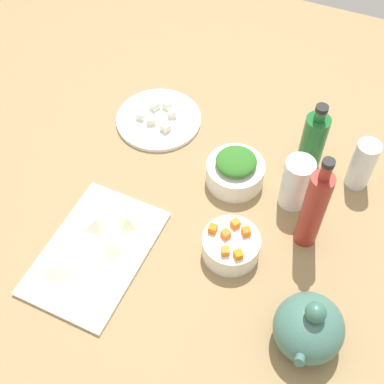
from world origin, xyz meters
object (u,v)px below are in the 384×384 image
at_px(cutting_board, 96,252).
at_px(bowl_greens, 235,173).
at_px(bowl_carrots, 231,246).
at_px(bottle_0, 313,142).
at_px(drinking_glass_1, 296,183).
at_px(plate_tofu, 159,119).
at_px(teapot, 309,328).
at_px(bottle_1, 314,209).
at_px(drinking_glass_0, 362,164).

distance_m(cutting_board, bowl_greens, 0.40).
relative_size(bowl_greens, bowl_carrots, 1.10).
relative_size(bottle_0, drinking_glass_1, 1.43).
distance_m(bottle_0, drinking_glass_1, 0.13).
height_order(plate_tofu, teapot, teapot).
height_order(bottle_1, drinking_glass_0, bottle_1).
xyz_separation_m(plate_tofu, bottle_0, (-0.01, 0.43, 0.08)).
bearing_deg(bowl_greens, cutting_board, -34.32).
bearing_deg(bottle_0, plate_tofu, -89.02).
xyz_separation_m(bowl_carrots, drinking_glass_0, (-0.32, 0.23, 0.04)).
xyz_separation_m(bowl_greens, drinking_glass_0, (-0.12, 0.29, 0.04)).
bearing_deg(drinking_glass_0, cutting_board, -49.14).
relative_size(cutting_board, drinking_glass_0, 2.40).
bearing_deg(teapot, bottle_0, -165.41).
xyz_separation_m(teapot, drinking_glass_1, (-0.34, -0.12, 0.01)).
bearing_deg(bottle_1, teapot, 15.29).
bearing_deg(cutting_board, bottle_0, 139.81).
relative_size(cutting_board, bowl_carrots, 2.55).
xyz_separation_m(bowl_carrots, bottle_0, (-0.33, 0.09, 0.06)).
bearing_deg(cutting_board, bottle_1, 117.70).
distance_m(cutting_board, drinking_glass_1, 0.50).
height_order(plate_tofu, bowl_carrots, bowl_carrots).
xyz_separation_m(plate_tofu, bowl_carrots, (0.32, 0.33, 0.02)).
xyz_separation_m(drinking_glass_0, drinking_glass_1, (0.12, -0.13, 0.00)).
height_order(plate_tofu, drinking_glass_1, drinking_glass_1).
xyz_separation_m(bowl_greens, teapot, (0.34, 0.28, 0.03)).
distance_m(bowl_carrots, drinking_glass_1, 0.22).
relative_size(bowl_greens, teapot, 0.89).
xyz_separation_m(cutting_board, bottle_1, (-0.23, 0.44, 0.12)).
relative_size(bottle_0, drinking_glass_0, 1.48).
relative_size(plate_tofu, bottle_0, 1.13).
distance_m(teapot, drinking_glass_0, 0.46).
bearing_deg(cutting_board, plate_tofu, -174.23).
relative_size(bowl_carrots, bottle_0, 0.63).
bearing_deg(bottle_1, cutting_board, -62.30).
bearing_deg(drinking_glass_1, bowl_greens, -91.95).
bearing_deg(bottle_0, bottle_1, 13.83).
height_order(teapot, bottle_0, bottle_0).
bearing_deg(bowl_carrots, cutting_board, -66.66).
bearing_deg(bowl_carrots, drinking_glass_1, 155.52).
distance_m(bowl_carrots, bottle_1, 0.21).
height_order(bowl_greens, bottle_0, bottle_0).
bearing_deg(teapot, cutting_board, -91.33).
height_order(cutting_board, plate_tofu, plate_tofu).
bearing_deg(bowl_greens, drinking_glass_1, 88.05).
xyz_separation_m(bottle_0, drinking_glass_1, (0.13, -0.00, -0.02)).
distance_m(bowl_greens, bottle_0, 0.21).
relative_size(cutting_board, bowl_greens, 2.31).
bearing_deg(plate_tofu, bowl_carrots, 46.07).
relative_size(bowl_greens, bottle_1, 0.52).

